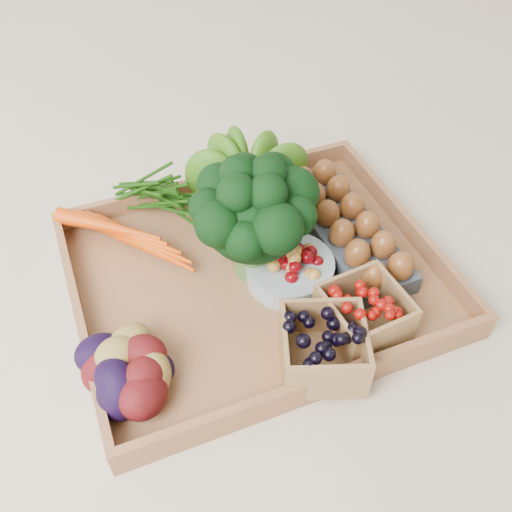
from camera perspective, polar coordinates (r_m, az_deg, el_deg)
name	(u,v)px	position (r m, az deg, el deg)	size (l,w,h in m)	color
ground	(256,282)	(0.90, 0.00, -2.60)	(4.00, 4.00, 0.00)	beige
tray	(256,279)	(0.90, 0.00, -2.29)	(0.55, 0.45, 0.01)	#95633E
carrots	(132,238)	(0.94, -12.27, 1.77)	(0.19, 0.13, 0.04)	#DC4205
lettuce	(248,175)	(0.96, -0.82, 8.07)	(0.14, 0.14, 0.14)	#1E460A
broccoli	(253,237)	(0.85, -0.30, 1.93)	(0.19, 0.19, 0.15)	black
cherry_bowl	(290,270)	(0.88, 3.40, -1.41)	(0.14, 0.14, 0.04)	#8C9EA5
egg_carton	(345,233)	(0.95, 8.88, 2.31)	(0.10, 0.29, 0.03)	#393F49
potatoes	(130,365)	(0.76, -12.53, -10.56)	(0.16, 0.16, 0.09)	#400A0C
punnet_blackberry	(323,348)	(0.77, 6.73, -9.11)	(0.11, 0.11, 0.08)	black
punnet_raspberry	(364,314)	(0.81, 10.73, -5.71)	(0.11, 0.11, 0.07)	#730905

